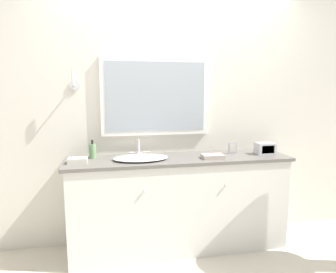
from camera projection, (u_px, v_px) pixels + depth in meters
ground_plane at (186, 262)px, 2.67m from camera, size 14.00×14.00×0.00m
wall_back at (173, 114)px, 3.01m from camera, size 8.00×0.18×2.55m
vanity_counter at (179, 203)px, 2.86m from camera, size 2.08×0.52×0.89m
sink_basin at (141, 157)px, 2.70m from camera, size 0.50×0.37×0.16m
soap_bottle at (93, 151)px, 2.76m from camera, size 0.07×0.07×0.17m
appliance_box at (265, 148)px, 2.93m from camera, size 0.18×0.12×0.11m
picture_frame at (233, 148)px, 2.95m from camera, size 0.09×0.01×0.12m
hand_towel_near_sink at (78, 160)px, 2.57m from camera, size 0.16×0.11×0.05m
hand_towel_far_corner at (213, 156)px, 2.76m from camera, size 0.20×0.13×0.03m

